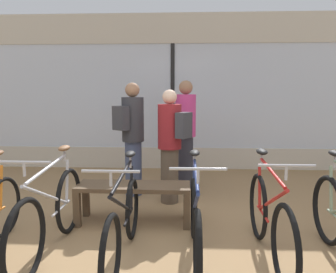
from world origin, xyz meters
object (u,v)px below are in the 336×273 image
(bicycle_right, at_px, (269,219))
(customer_mid_floor, at_px, (171,143))
(bicycle_center_right, at_px, (195,221))
(customer_by_window, at_px, (185,132))
(bicycle_left, at_px, (51,214))
(display_bench, at_px, (134,191))
(customer_near_rack, at_px, (132,135))
(bicycle_center_left, at_px, (124,223))

(bicycle_right, height_order, customer_mid_floor, customer_mid_floor)
(bicycle_center_right, distance_m, customer_by_window, 2.49)
(bicycle_left, distance_m, bicycle_center_right, 1.44)
(bicycle_center_right, distance_m, display_bench, 1.15)
(bicycle_center_right, xyz_separation_m, customer_mid_floor, (-0.31, 1.65, 0.51))
(bicycle_right, relative_size, customer_mid_floor, 1.03)
(bicycle_right, height_order, display_bench, bicycle_right)
(display_bench, height_order, customer_near_rack, customer_near_rack)
(customer_by_window, bearing_deg, bicycle_center_left, -103.49)
(bicycle_right, distance_m, display_bench, 1.67)
(display_bench, distance_m, customer_by_window, 1.76)
(bicycle_right, bearing_deg, display_bench, 150.03)
(bicycle_left, bearing_deg, customer_mid_floor, 54.55)
(customer_near_rack, distance_m, customer_mid_floor, 0.70)
(customer_near_rack, bearing_deg, display_bench, -80.51)
(bicycle_center_right, height_order, customer_by_window, customer_by_window)
(customer_near_rack, bearing_deg, bicycle_left, -105.18)
(bicycle_center_left, bearing_deg, customer_near_rack, 96.54)
(bicycle_center_left, height_order, customer_mid_floor, customer_mid_floor)
(bicycle_center_left, xyz_separation_m, display_bench, (-0.05, 0.94, 0.02))
(customer_by_window, bearing_deg, bicycle_center_right, -87.88)
(bicycle_left, height_order, bicycle_center_right, bicycle_left)
(display_bench, bearing_deg, bicycle_left, -130.43)
(customer_by_window, distance_m, customer_mid_floor, 0.81)
(customer_by_window, bearing_deg, customer_near_rack, -151.81)
(display_bench, bearing_deg, bicycle_center_right, -50.04)
(customer_mid_floor, bearing_deg, customer_by_window, 74.40)
(display_bench, bearing_deg, customer_mid_floor, 60.71)
(bicycle_left, relative_size, bicycle_right, 1.06)
(bicycle_center_left, distance_m, customer_by_window, 2.62)
(bicycle_right, relative_size, customer_near_rack, 0.97)
(customer_mid_floor, bearing_deg, bicycle_center_right, -79.47)
(display_bench, bearing_deg, bicycle_center_left, -86.95)
(bicycle_left, distance_m, customer_near_rack, 2.07)
(bicycle_left, xyz_separation_m, customer_mid_floor, (1.14, 1.59, 0.48))
(customer_mid_floor, bearing_deg, bicycle_left, -125.45)
(customer_near_rack, bearing_deg, bicycle_center_right, -65.04)
(bicycle_center_left, xyz_separation_m, customer_near_rack, (-0.23, 2.04, 0.57))
(bicycle_center_right, bearing_deg, bicycle_right, 3.35)
(bicycle_left, relative_size, bicycle_center_right, 1.04)
(display_bench, bearing_deg, customer_by_window, 67.25)
(bicycle_center_right, distance_m, customer_mid_floor, 1.75)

